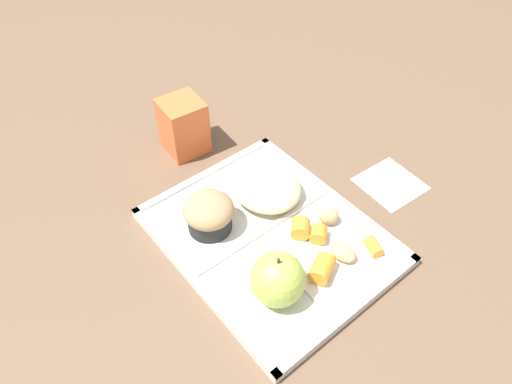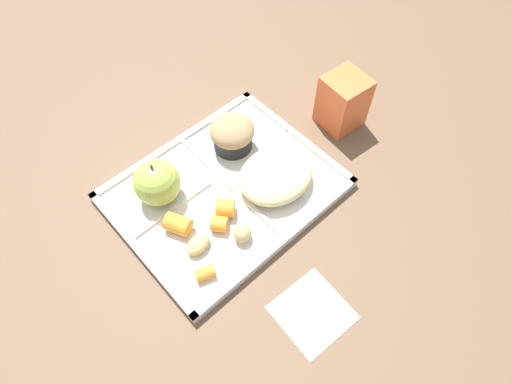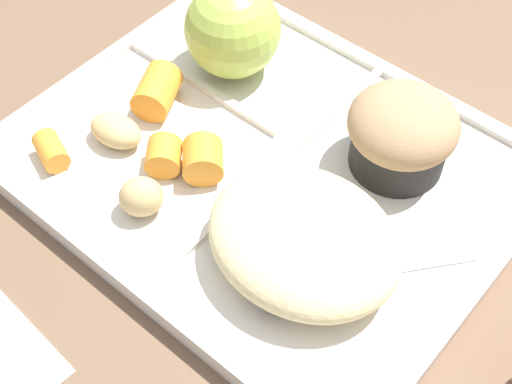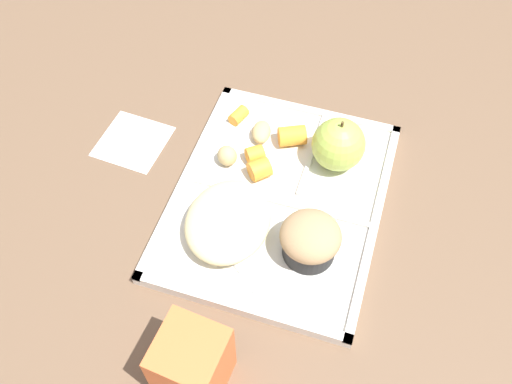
# 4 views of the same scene
# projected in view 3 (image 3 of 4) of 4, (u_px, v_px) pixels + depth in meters

# --- Properties ---
(ground) EXTENTS (6.00, 6.00, 0.00)m
(ground) POSITION_uv_depth(u_px,v_px,m) (267.00, 173.00, 0.52)
(ground) COLOR brown
(lunch_tray) EXTENTS (0.33, 0.27, 0.02)m
(lunch_tray) POSITION_uv_depth(u_px,v_px,m) (267.00, 167.00, 0.51)
(lunch_tray) COLOR silver
(lunch_tray) RESTS_ON ground
(green_apple) EXTENTS (0.07, 0.07, 0.08)m
(green_apple) POSITION_uv_depth(u_px,v_px,m) (233.00, 30.00, 0.54)
(green_apple) COLOR #A8C14C
(green_apple) RESTS_ON lunch_tray
(bran_muffin) EXTENTS (0.07, 0.07, 0.06)m
(bran_muffin) POSITION_uv_depth(u_px,v_px,m) (402.00, 133.00, 0.49)
(bran_muffin) COLOR black
(bran_muffin) RESTS_ON lunch_tray
(carrot_slice_near_corner) EXTENTS (0.04, 0.05, 0.03)m
(carrot_slice_near_corner) POSITION_uv_depth(u_px,v_px,m) (157.00, 91.00, 0.53)
(carrot_slice_near_corner) COLOR orange
(carrot_slice_near_corner) RESTS_ON lunch_tray
(carrot_slice_center) EXTENTS (0.03, 0.03, 0.02)m
(carrot_slice_center) POSITION_uv_depth(u_px,v_px,m) (164.00, 156.00, 0.50)
(carrot_slice_center) COLOR orange
(carrot_slice_center) RESTS_ON lunch_tray
(carrot_slice_diagonal) EXTENTS (0.04, 0.04, 0.03)m
(carrot_slice_diagonal) POSITION_uv_depth(u_px,v_px,m) (203.00, 159.00, 0.49)
(carrot_slice_diagonal) COLOR orange
(carrot_slice_diagonal) RESTS_ON lunch_tray
(carrot_slice_large) EXTENTS (0.03, 0.03, 0.02)m
(carrot_slice_large) POSITION_uv_depth(u_px,v_px,m) (51.00, 151.00, 0.51)
(carrot_slice_large) COLOR orange
(carrot_slice_large) RESTS_ON lunch_tray
(potato_chunk_small) EXTENTS (0.04, 0.04, 0.03)m
(potato_chunk_small) POSITION_uv_depth(u_px,v_px,m) (141.00, 197.00, 0.48)
(potato_chunk_small) COLOR tan
(potato_chunk_small) RESTS_ON lunch_tray
(potato_chunk_corner) EXTENTS (0.04, 0.03, 0.02)m
(potato_chunk_corner) POSITION_uv_depth(u_px,v_px,m) (116.00, 131.00, 0.52)
(potato_chunk_corner) COLOR tan
(potato_chunk_corner) RESTS_ON lunch_tray
(egg_noodle_pile) EXTENTS (0.12, 0.10, 0.04)m
(egg_noodle_pile) POSITION_uv_depth(u_px,v_px,m) (304.00, 240.00, 0.45)
(egg_noodle_pile) COLOR beige
(egg_noodle_pile) RESTS_ON lunch_tray
(meatball_front) EXTENTS (0.03, 0.03, 0.03)m
(meatball_front) POSITION_uv_depth(u_px,v_px,m) (310.00, 251.00, 0.45)
(meatball_front) COLOR #755B4C
(meatball_front) RESTS_ON lunch_tray
(meatball_back) EXTENTS (0.03, 0.03, 0.03)m
(meatball_back) POSITION_uv_depth(u_px,v_px,m) (277.00, 285.00, 0.43)
(meatball_back) COLOR brown
(meatball_back) RESTS_ON lunch_tray
(meatball_side) EXTENTS (0.04, 0.04, 0.04)m
(meatball_side) POSITION_uv_depth(u_px,v_px,m) (336.00, 257.00, 0.44)
(meatball_side) COLOR brown
(meatball_side) RESTS_ON lunch_tray
(meatball_center) EXTENTS (0.04, 0.04, 0.04)m
(meatball_center) POSITION_uv_depth(u_px,v_px,m) (278.00, 235.00, 0.45)
(meatball_center) COLOR brown
(meatball_center) RESTS_ON lunch_tray
(plastic_fork) EXTENTS (0.10, 0.12, 0.00)m
(plastic_fork) POSITION_uv_depth(u_px,v_px,m) (353.00, 273.00, 0.45)
(plastic_fork) COLOR silver
(plastic_fork) RESTS_ON lunch_tray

